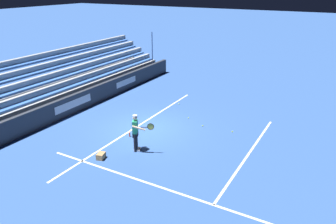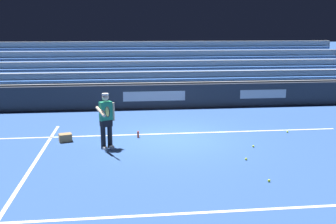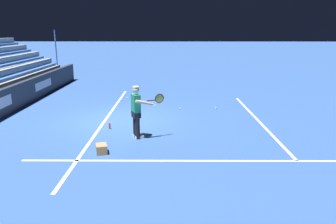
{
  "view_description": "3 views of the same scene",
  "coord_description": "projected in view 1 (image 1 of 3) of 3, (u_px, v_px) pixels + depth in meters",
  "views": [
    {
      "loc": [
        12.9,
        8.69,
        7.1
      ],
      "look_at": [
        0.19,
        1.49,
        1.28
      ],
      "focal_mm": 35.0,
      "sensor_mm": 36.0,
      "label": 1
    },
    {
      "loc": [
        1.62,
        12.67,
        3.67
      ],
      "look_at": [
        0.39,
        1.84,
        1.29
      ],
      "focal_mm": 42.0,
      "sensor_mm": 36.0,
      "label": 2
    },
    {
      "loc": [
        12.41,
        2.04,
        3.49
      ],
      "look_at": [
        1.33,
        1.98,
        0.66
      ],
      "focal_mm": 35.0,
      "sensor_mm": 36.0,
      "label": 3
    }
  ],
  "objects": [
    {
      "name": "ground_plane",
      "position": [
        145.0,
        129.0,
        17.03
      ],
      "size": [
        160.0,
        160.0,
        0.0
      ],
      "primitive_type": "plane",
      "color": "#2D5193"
    },
    {
      "name": "court_baseline_white",
      "position": [
        137.0,
        127.0,
        17.26
      ],
      "size": [
        12.0,
        0.1,
        0.01
      ],
      "primitive_type": "cube",
      "color": "white",
      "rests_on": "ground"
    },
    {
      "name": "court_sideline_white",
      "position": [
        175.0,
        192.0,
        11.88
      ],
      "size": [
        0.1,
        12.0,
        0.01
      ],
      "primitive_type": "cube",
      "color": "white",
      "rests_on": "ground"
    },
    {
      "name": "court_service_line_white",
      "position": [
        249.0,
        154.0,
        14.51
      ],
      "size": [
        8.22,
        0.1,
        0.01
      ],
      "primitive_type": "cube",
      "color": "white",
      "rests_on": "ground"
    },
    {
      "name": "back_wall_sponsor_board",
      "position": [
        76.0,
        103.0,
        19.04
      ],
      "size": [
        20.8,
        0.25,
        1.1
      ],
      "color": "#2D333D",
      "rests_on": "ground"
    },
    {
      "name": "bleacher_stand",
      "position": [
        48.0,
        94.0,
        19.98
      ],
      "size": [
        19.76,
        3.2,
        3.4
      ],
      "color": "#9EA3A8",
      "rests_on": "ground"
    },
    {
      "name": "tennis_player",
      "position": [
        136.0,
        132.0,
        14.5
      ],
      "size": [
        0.57,
        1.07,
        1.71
      ],
      "color": "black",
      "rests_on": "ground"
    },
    {
      "name": "ball_box_cardboard",
      "position": [
        101.0,
        156.0,
        14.08
      ],
      "size": [
        0.47,
        0.4,
        0.26
      ],
      "primitive_type": "cube",
      "rotation": [
        0.0,
        0.0,
        0.27
      ],
      "color": "#A87F51",
      "rests_on": "ground"
    },
    {
      "name": "tennis_ball_near_player",
      "position": [
        179.0,
        104.0,
        20.4
      ],
      "size": [
        0.07,
        0.07,
        0.07
      ],
      "primitive_type": "sphere",
      "color": "#CCE533",
      "rests_on": "ground"
    },
    {
      "name": "tennis_ball_stray_back",
      "position": [
        188.0,
        118.0,
        18.29
      ],
      "size": [
        0.07,
        0.07,
        0.07
      ],
      "primitive_type": "sphere",
      "color": "#CCE533",
      "rests_on": "ground"
    },
    {
      "name": "tennis_ball_midcourt",
      "position": [
        232.0,
        132.0,
        16.61
      ],
      "size": [
        0.07,
        0.07,
        0.07
      ],
      "primitive_type": "sphere",
      "color": "#CCE533",
      "rests_on": "ground"
    },
    {
      "name": "tennis_ball_by_box",
      "position": [
        203.0,
        126.0,
        17.29
      ],
      "size": [
        0.07,
        0.07,
        0.07
      ],
      "primitive_type": "sphere",
      "color": "#CCE533",
      "rests_on": "ground"
    },
    {
      "name": "water_bottle",
      "position": [
        130.0,
        135.0,
        16.1
      ],
      "size": [
        0.07,
        0.07,
        0.22
      ],
      "primitive_type": "cylinder",
      "color": "#EA4C33",
      "rests_on": "ground"
    }
  ]
}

